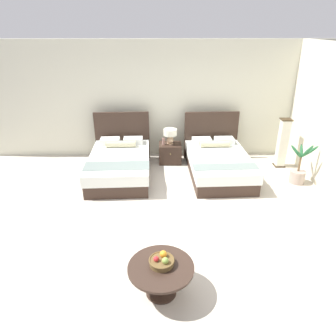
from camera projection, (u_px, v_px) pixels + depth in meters
ground_plane at (172, 220)px, 5.49m from camera, size 9.98×9.85×0.02m
wall_back at (168, 100)px, 7.72m from camera, size 9.98×0.12×2.86m
bed_near_window at (120, 163)px, 7.00m from camera, size 1.41×2.19×1.21m
bed_near_corner at (218, 162)px, 7.05m from camera, size 1.40×2.18×1.21m
nightstand at (170, 153)px, 7.68m from camera, size 0.55×0.49×0.48m
table_lamp at (170, 134)px, 7.49m from camera, size 0.33×0.33×0.37m
vase at (163, 141)px, 7.50m from camera, size 0.07×0.07×0.17m
coffee_table at (161, 273)px, 3.84m from camera, size 0.83×0.83×0.43m
fruit_bowl at (162, 261)px, 3.81m from camera, size 0.32×0.32×0.15m
floor_lamp_corner at (282, 143)px, 7.32m from camera, size 0.24×0.24×1.18m
potted_palm at (298, 172)px, 6.66m from camera, size 0.55×0.50×0.97m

